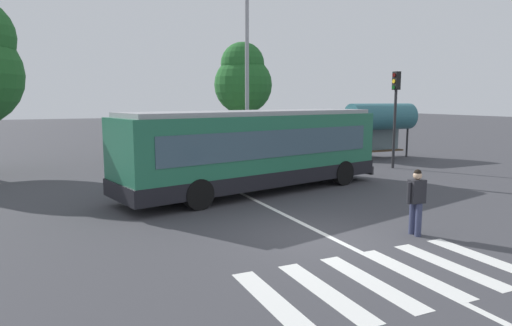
% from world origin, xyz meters
% --- Properties ---
extents(ground_plane, '(160.00, 160.00, 0.00)m').
position_xyz_m(ground_plane, '(0.00, 0.00, 0.00)').
color(ground_plane, '#3D3D42').
extents(city_transit_bus, '(11.12, 4.96, 3.06)m').
position_xyz_m(city_transit_bus, '(1.00, 5.85, 1.59)').
color(city_transit_bus, black).
rests_on(city_transit_bus, ground_plane).
extents(pedestrian_crossing_street, '(0.58, 0.39, 1.72)m').
position_xyz_m(pedestrian_crossing_street, '(2.43, -0.90, 0.97)').
color(pedestrian_crossing_street, '#333856').
rests_on(pedestrian_crossing_street, ground_plane).
extents(parked_car_charcoal, '(2.02, 4.57, 1.35)m').
position_xyz_m(parked_car_charcoal, '(-0.80, 15.89, 0.77)').
color(parked_car_charcoal, black).
rests_on(parked_car_charcoal, ground_plane).
extents(parked_car_white, '(1.99, 4.56, 1.35)m').
position_xyz_m(parked_car_white, '(1.95, 16.06, 0.77)').
color(parked_car_white, black).
rests_on(parked_car_white, ground_plane).
extents(parked_car_champagne, '(2.00, 4.56, 1.35)m').
position_xyz_m(parked_car_champagne, '(4.79, 16.01, 0.77)').
color(parked_car_champagne, black).
rests_on(parked_car_champagne, ground_plane).
extents(traffic_light_far_corner, '(0.33, 0.32, 4.85)m').
position_xyz_m(traffic_light_far_corner, '(9.79, 8.25, 3.25)').
color(traffic_light_far_corner, '#28282B').
rests_on(traffic_light_far_corner, ground_plane).
extents(bus_stop_shelter, '(4.32, 1.54, 3.25)m').
position_xyz_m(bus_stop_shelter, '(11.67, 11.56, 2.42)').
color(bus_stop_shelter, '#28282B').
rests_on(bus_stop_shelter, ground_plane).
extents(twin_arm_street_lamp, '(4.98, 0.32, 9.14)m').
position_xyz_m(twin_arm_street_lamp, '(3.18, 11.72, 5.64)').
color(twin_arm_street_lamp, '#939399').
rests_on(twin_arm_street_lamp, ground_plane).
extents(background_tree_right, '(3.97, 3.97, 7.36)m').
position_xyz_m(background_tree_right, '(6.14, 19.27, 4.87)').
color(background_tree_right, brown).
rests_on(background_tree_right, ground_plane).
extents(crosswalk_painted_stripes, '(5.62, 2.83, 0.01)m').
position_xyz_m(crosswalk_painted_stripes, '(-0.03, -2.83, 0.00)').
color(crosswalk_painted_stripes, silver).
rests_on(crosswalk_painted_stripes, ground_plane).
extents(lane_center_line, '(0.16, 24.00, 0.01)m').
position_xyz_m(lane_center_line, '(0.34, 2.00, 0.00)').
color(lane_center_line, silver).
rests_on(lane_center_line, ground_plane).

